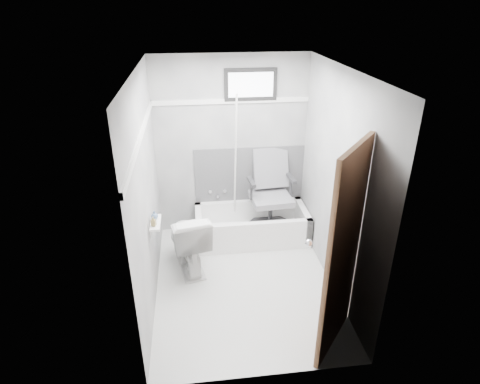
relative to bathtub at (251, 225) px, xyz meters
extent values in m
plane|color=white|center=(-0.23, -0.93, -0.21)|extent=(2.60, 2.60, 0.00)
plane|color=silver|center=(-0.23, -0.93, 2.19)|extent=(2.60, 2.60, 0.00)
cube|color=slate|center=(-0.23, 0.37, 0.99)|extent=(2.00, 0.02, 2.40)
cube|color=slate|center=(-0.23, -2.23, 0.99)|extent=(2.00, 0.02, 2.40)
cube|color=slate|center=(-1.23, -0.93, 0.99)|extent=(0.02, 2.60, 2.40)
cube|color=slate|center=(0.77, -0.93, 0.99)|extent=(0.02, 2.60, 2.40)
imported|color=white|center=(-0.85, -0.56, 0.18)|extent=(0.59, 0.86, 0.78)
cube|color=#4C4C4F|center=(0.02, 0.36, 0.59)|extent=(1.50, 0.02, 0.78)
cube|color=white|center=(-0.23, 0.36, 1.61)|extent=(2.00, 0.02, 0.06)
cube|color=white|center=(-1.22, -0.93, 1.61)|extent=(0.02, 2.60, 0.06)
cylinder|color=silver|center=(-0.20, 0.13, 0.84)|extent=(0.02, 0.40, 1.92)
cube|color=white|center=(-1.16, -0.99, 0.69)|extent=(0.10, 0.32, 0.02)
imported|color=olive|center=(-1.17, -1.07, 0.76)|extent=(0.06, 0.06, 0.10)
imported|color=slate|center=(-1.17, -0.93, 0.75)|extent=(0.10, 0.10, 0.09)
camera|label=1|loc=(-0.74, -4.65, 2.78)|focal=30.00mm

